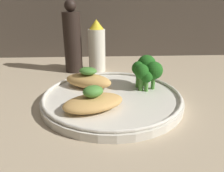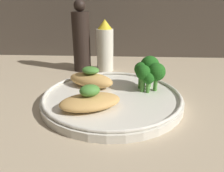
# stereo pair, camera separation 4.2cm
# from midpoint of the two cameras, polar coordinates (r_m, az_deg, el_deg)

# --- Properties ---
(ground_plane) EXTENTS (1.80, 1.80, 0.01)m
(ground_plane) POSITION_cam_midpoint_polar(r_m,az_deg,el_deg) (0.43, 2.77, -4.85)
(ground_plane) COLOR tan
(plate) EXTENTS (0.27, 0.27, 0.02)m
(plate) POSITION_cam_midpoint_polar(r_m,az_deg,el_deg) (0.43, 2.80, -3.06)
(plate) COLOR silver
(plate) RESTS_ON ground_plane
(grilled_meat_front) EXTENTS (0.12, 0.10, 0.04)m
(grilled_meat_front) POSITION_cam_midpoint_polar(r_m,az_deg,el_deg) (0.37, -2.55, -3.89)
(grilled_meat_front) COLOR tan
(grilled_meat_front) RESTS_ON plate
(grilled_meat_middle) EXTENTS (0.11, 0.08, 0.04)m
(grilled_meat_middle) POSITION_cam_midpoint_polar(r_m,az_deg,el_deg) (0.46, -2.98, 1.79)
(grilled_meat_middle) COLOR tan
(grilled_meat_middle) RESTS_ON plate
(broccoli_bunch) EXTENTS (0.06, 0.06, 0.07)m
(broccoli_bunch) POSITION_cam_midpoint_polar(r_m,az_deg,el_deg) (0.45, 12.28, 3.91)
(broccoli_bunch) COLOR #4C8E38
(broccoli_bunch) RESTS_ON plate
(sauce_bottle) EXTENTS (0.05, 0.05, 0.14)m
(sauce_bottle) POSITION_cam_midpoint_polar(r_m,az_deg,el_deg) (0.61, 0.15, 10.17)
(sauce_bottle) COLOR silver
(sauce_bottle) RESTS_ON ground_plane
(pepper_grinder) EXTENTS (0.05, 0.05, 0.19)m
(pepper_grinder) POSITION_cam_midpoint_polar(r_m,az_deg,el_deg) (0.61, -6.06, 11.96)
(pepper_grinder) COLOR black
(pepper_grinder) RESTS_ON ground_plane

